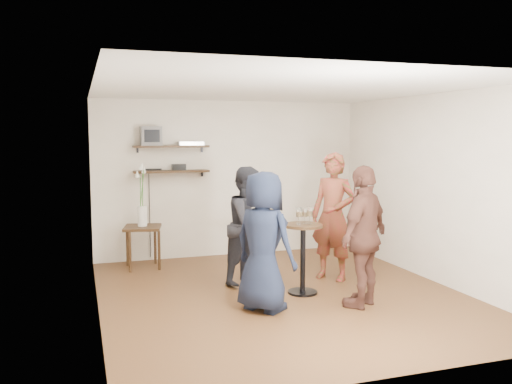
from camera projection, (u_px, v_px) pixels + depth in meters
room at (283, 194)px, 6.77m from camera, size 4.58×5.08×2.68m
shelf_upper at (171, 146)px, 8.64m from camera, size 1.20×0.25×0.04m
shelf_lower at (172, 171)px, 8.69m from camera, size 1.20×0.25×0.04m
crt_monitor at (151, 136)px, 8.53m from camera, size 0.32×0.30×0.30m
dvd_deck at (191, 143)px, 8.74m from camera, size 0.40×0.24×0.06m
radio at (179, 167)px, 8.72m from camera, size 0.22×0.10×0.10m
power_strip at (152, 170)px, 8.64m from camera, size 0.30×0.05×0.03m
side_table at (143, 233)px, 8.27m from camera, size 0.64×0.64×0.65m
vase_lilies at (142, 206)px, 8.22m from camera, size 0.19×0.20×0.99m
drinks_table at (303, 249)px, 6.92m from camera, size 0.49×0.49×0.90m
wine_glass_fl at (299, 213)px, 6.81m from camera, size 0.07×0.07×0.22m
wine_glass_fr at (310, 212)px, 6.87m from camera, size 0.07×0.07×0.22m
wine_glass_bl at (299, 212)px, 6.91m from camera, size 0.07×0.07×0.21m
wine_glass_br at (305, 213)px, 6.89m from camera, size 0.07×0.07×0.20m
person_plaid at (333, 216)px, 7.59m from camera, size 0.74×0.78×1.79m
person_dark at (249, 225)px, 7.39m from camera, size 0.99×0.95×1.61m
person_navy at (264, 242)px, 6.23m from camera, size 0.88×0.95×1.62m
person_brown at (364, 236)px, 6.39m from camera, size 1.04×0.90×1.68m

